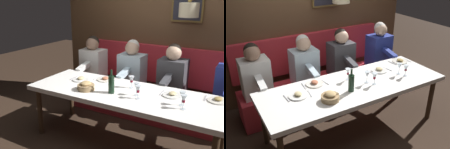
% 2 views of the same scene
% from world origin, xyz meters
% --- Properties ---
extents(ground_plane, '(12.00, 12.00, 0.00)m').
position_xyz_m(ground_plane, '(0.00, 0.00, 0.00)').
color(ground_plane, '#332319').
extents(dining_table, '(0.90, 2.52, 0.74)m').
position_xyz_m(dining_table, '(0.00, 0.00, 0.68)').
color(dining_table, white).
rests_on(dining_table, ground_plane).
extents(banquette_bench, '(0.52, 2.72, 0.45)m').
position_xyz_m(banquette_bench, '(0.89, 0.00, 0.23)').
color(banquette_bench, red).
rests_on(banquette_bench, ground_plane).
extents(back_wall_panel, '(0.59, 3.92, 2.90)m').
position_xyz_m(back_wall_panel, '(1.46, -0.01, 1.37)').
color(back_wall_panel, brown).
rests_on(back_wall_panel, ground_plane).
extents(diner_near, '(0.60, 0.40, 0.79)m').
position_xyz_m(diner_near, '(0.88, -0.33, 0.82)').
color(diner_near, '#3D3D42').
rests_on(diner_near, banquette_bench).
extents(diner_middle, '(0.60, 0.40, 0.79)m').
position_xyz_m(diner_middle, '(0.88, 0.33, 0.82)').
color(diner_middle, silver).
rests_on(diner_middle, banquette_bench).
extents(diner_far, '(0.60, 0.40, 0.79)m').
position_xyz_m(diner_far, '(0.88, 1.08, 0.82)').
color(diner_far, white).
rests_on(diner_far, banquette_bench).
extents(place_setting_0, '(0.24, 0.32, 0.05)m').
position_xyz_m(place_setting_0, '(0.09, 0.76, 0.75)').
color(place_setting_0, white).
rests_on(place_setting_0, dining_table).
extents(place_setting_1, '(0.24, 0.32, 0.05)m').
position_xyz_m(place_setting_1, '(0.17, -0.56, 0.75)').
color(place_setting_1, silver).
rests_on(place_setting_1, dining_table).
extents(place_setting_2, '(0.24, 0.33, 0.05)m').
position_xyz_m(place_setting_2, '(0.27, 0.45, 0.75)').
color(place_setting_2, silver).
rests_on(place_setting_2, dining_table).
extents(place_setting_3, '(0.24, 0.31, 0.05)m').
position_xyz_m(place_setting_3, '(0.26, -1.06, 0.75)').
color(place_setting_3, silver).
rests_on(place_setting_3, dining_table).
extents(wine_glass_0, '(0.07, 0.07, 0.16)m').
position_xyz_m(wine_glass_0, '(-0.04, -0.17, 0.86)').
color(wine_glass_0, silver).
rests_on(wine_glass_0, dining_table).
extents(wine_glass_1, '(0.07, 0.07, 0.16)m').
position_xyz_m(wine_glass_1, '(-0.06, -0.73, 0.86)').
color(wine_glass_1, silver).
rests_on(wine_glass_1, dining_table).
extents(wine_glass_2, '(0.07, 0.07, 0.16)m').
position_xyz_m(wine_glass_2, '(0.17, -0.01, 0.86)').
color(wine_glass_2, silver).
rests_on(wine_glass_2, dining_table).
extents(wine_glass_3, '(0.07, 0.07, 0.16)m').
position_xyz_m(wine_glass_3, '(-0.13, -0.23, 0.86)').
color(wine_glass_3, silver).
rests_on(wine_glass_3, dining_table).
extents(wine_glass_4, '(0.07, 0.07, 0.16)m').
position_xyz_m(wine_glass_4, '(-0.15, -0.77, 0.86)').
color(wine_glass_4, silver).
rests_on(wine_glass_4, dining_table).
extents(wine_bottle, '(0.08, 0.08, 0.30)m').
position_xyz_m(wine_bottle, '(-0.12, 0.13, 0.86)').
color(wine_bottle, black).
rests_on(wine_bottle, dining_table).
extents(bread_bowl, '(0.22, 0.22, 0.12)m').
position_xyz_m(bread_bowl, '(-0.19, 0.47, 0.79)').
color(bread_bowl, '#9E7F56').
rests_on(bread_bowl, dining_table).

